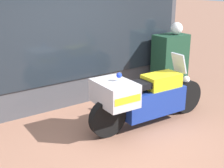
# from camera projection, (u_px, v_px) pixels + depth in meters

# --- Properties ---
(ground_plane) EXTENTS (60.00, 60.00, 0.00)m
(ground_plane) POSITION_uv_depth(u_px,v_px,m) (124.00, 141.00, 5.02)
(ground_plane) COLOR #8E604C
(shop_building) EXTENTS (5.82, 0.55, 3.63)m
(shop_building) POSITION_uv_depth(u_px,v_px,m) (44.00, 16.00, 5.78)
(shop_building) COLOR #424247
(shop_building) RESTS_ON ground
(window_display) EXTENTS (4.61, 0.30, 1.89)m
(window_display) POSITION_uv_depth(u_px,v_px,m) (77.00, 80.00, 6.60)
(window_display) COLOR slate
(window_display) RESTS_ON ground
(paramedic_motorcycle) EXTENTS (2.46, 0.77, 1.21)m
(paramedic_motorcycle) POSITION_uv_depth(u_px,v_px,m) (142.00, 97.00, 5.39)
(paramedic_motorcycle) COLOR black
(paramedic_motorcycle) RESTS_ON ground
(utility_cabinet) EXTENTS (0.76, 0.48, 1.30)m
(utility_cabinet) POSITION_uv_depth(u_px,v_px,m) (170.00, 63.00, 7.19)
(utility_cabinet) COLOR #193D28
(utility_cabinet) RESTS_ON ground
(white_helmet) EXTENTS (0.27, 0.27, 0.27)m
(white_helmet) POSITION_uv_depth(u_px,v_px,m) (177.00, 28.00, 6.96)
(white_helmet) COLOR white
(white_helmet) RESTS_ON utility_cabinet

